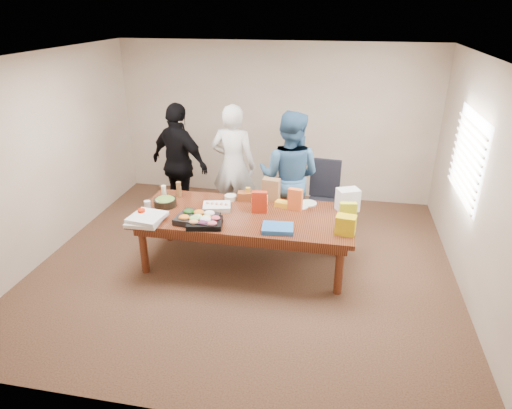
% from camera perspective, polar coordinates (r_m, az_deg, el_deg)
% --- Properties ---
extents(floor, '(5.50, 5.00, 0.02)m').
position_cam_1_polar(floor, '(6.15, -1.36, -7.60)').
color(floor, '#47301E').
rests_on(floor, ground).
extents(ceiling, '(5.50, 5.00, 0.02)m').
position_cam_1_polar(ceiling, '(5.25, -1.66, 18.49)').
color(ceiling, white).
rests_on(ceiling, wall_back).
extents(wall_back, '(5.50, 0.04, 2.70)m').
position_cam_1_polar(wall_back, '(7.91, 2.43, 10.47)').
color(wall_back, beige).
rests_on(wall_back, floor).
extents(wall_front, '(5.50, 0.04, 2.70)m').
position_cam_1_polar(wall_front, '(3.41, -10.62, -9.94)').
color(wall_front, beige).
rests_on(wall_front, floor).
extents(wall_left, '(0.04, 5.00, 2.70)m').
position_cam_1_polar(wall_left, '(6.68, -25.33, 5.50)').
color(wall_left, beige).
rests_on(wall_left, floor).
extents(wall_right, '(0.04, 5.00, 2.70)m').
position_cam_1_polar(wall_right, '(5.67, 26.80, 2.12)').
color(wall_right, beige).
rests_on(wall_right, floor).
extents(window_panel, '(0.03, 1.40, 1.10)m').
position_cam_1_polar(window_panel, '(6.16, 25.49, 5.51)').
color(window_panel, white).
rests_on(window_panel, wall_right).
extents(window_blinds, '(0.04, 1.36, 1.00)m').
position_cam_1_polar(window_blinds, '(6.15, 25.13, 5.55)').
color(window_blinds, beige).
rests_on(window_blinds, wall_right).
extents(conference_table, '(2.80, 1.20, 0.75)m').
position_cam_1_polar(conference_table, '(5.96, -1.39, -4.46)').
color(conference_table, '#4C1C0F').
rests_on(conference_table, floor).
extents(office_chair, '(0.61, 0.61, 1.09)m').
position_cam_1_polar(office_chair, '(6.72, 8.60, 0.35)').
color(office_chair, black).
rests_on(office_chair, floor).
extents(person_center, '(0.72, 0.50, 1.91)m').
position_cam_1_polar(person_center, '(6.91, -2.89, 4.98)').
color(person_center, silver).
rests_on(person_center, floor).
extents(person_right, '(1.04, 0.87, 1.92)m').
position_cam_1_polar(person_right, '(6.46, 4.28, 3.56)').
color(person_right, '#31587E').
rests_on(person_right, floor).
extents(person_left, '(1.21, 0.89, 1.90)m').
position_cam_1_polar(person_left, '(7.10, -9.75, 5.16)').
color(person_left, black).
rests_on(person_left, floor).
extents(veggie_tray, '(0.54, 0.45, 0.08)m').
position_cam_1_polar(veggie_tray, '(5.61, -7.55, -1.83)').
color(veggie_tray, black).
rests_on(veggie_tray, conference_table).
extents(fruit_tray, '(0.47, 0.40, 0.06)m').
position_cam_1_polar(fruit_tray, '(5.51, -6.56, -2.37)').
color(fruit_tray, black).
rests_on(fruit_tray, conference_table).
extents(sheet_cake, '(0.41, 0.35, 0.06)m').
position_cam_1_polar(sheet_cake, '(5.93, -5.04, -0.27)').
color(sheet_cake, white).
rests_on(sheet_cake, conference_table).
extents(salad_bowl, '(0.33, 0.33, 0.10)m').
position_cam_1_polar(salad_bowl, '(6.12, -11.55, 0.26)').
color(salad_bowl, black).
rests_on(salad_bowl, conference_table).
extents(chip_bag_blue, '(0.40, 0.31, 0.06)m').
position_cam_1_polar(chip_bag_blue, '(5.37, 2.79, -3.05)').
color(chip_bag_blue, '#2765B6').
rests_on(chip_bag_blue, conference_table).
extents(chip_bag_red, '(0.21, 0.11, 0.29)m').
position_cam_1_polar(chip_bag_red, '(5.77, 0.44, 0.31)').
color(chip_bag_red, red).
rests_on(chip_bag_red, conference_table).
extents(chip_bag_yellow, '(0.21, 0.11, 0.30)m').
position_cam_1_polar(chip_bag_yellow, '(5.54, 11.64, -1.22)').
color(chip_bag_yellow, '#E0F02F').
rests_on(chip_bag_yellow, conference_table).
extents(chip_bag_orange, '(0.20, 0.12, 0.29)m').
position_cam_1_polar(chip_bag_orange, '(5.87, 5.05, 0.66)').
color(chip_bag_orange, orange).
rests_on(chip_bag_orange, conference_table).
extents(mayo_jar, '(0.08, 0.08, 0.12)m').
position_cam_1_polar(mayo_jar, '(6.04, 1.15, 0.60)').
color(mayo_jar, white).
rests_on(mayo_jar, conference_table).
extents(mustard_bottle, '(0.07, 0.07, 0.19)m').
position_cam_1_polar(mustard_bottle, '(6.15, -1.03, 1.37)').
color(mustard_bottle, gold).
rests_on(mustard_bottle, conference_table).
extents(dressing_bottle, '(0.08, 0.08, 0.22)m').
position_cam_1_polar(dressing_bottle, '(6.35, -9.85, 1.92)').
color(dressing_bottle, brown).
rests_on(dressing_bottle, conference_table).
extents(ranch_bottle, '(0.08, 0.08, 0.20)m').
position_cam_1_polar(ranch_bottle, '(6.33, -11.71, 1.56)').
color(ranch_bottle, '#F1EDCC').
rests_on(ranch_bottle, conference_table).
extents(banana_bunch, '(0.24, 0.17, 0.07)m').
position_cam_1_polar(banana_bunch, '(5.99, 3.53, 0.05)').
color(banana_bunch, yellow).
rests_on(banana_bunch, conference_table).
extents(bread_loaf, '(0.32, 0.18, 0.12)m').
position_cam_1_polar(bread_loaf, '(6.16, -0.95, 1.07)').
color(bread_loaf, brown).
rests_on(bread_loaf, conference_table).
extents(kraft_bag, '(0.25, 0.16, 0.31)m').
position_cam_1_polar(kraft_bag, '(6.15, 1.96, 1.94)').
color(kraft_bag, olive).
rests_on(kraft_bag, conference_table).
extents(red_cup, '(0.10, 0.10, 0.12)m').
position_cam_1_polar(red_cup, '(5.82, -14.42, -1.18)').
color(red_cup, red).
rests_on(red_cup, conference_table).
extents(clear_cup_a, '(0.11, 0.11, 0.12)m').
position_cam_1_polar(clear_cup_a, '(6.07, -13.73, -0.07)').
color(clear_cup_a, silver).
rests_on(clear_cup_a, conference_table).
extents(clear_cup_b, '(0.10, 0.10, 0.11)m').
position_cam_1_polar(clear_cup_b, '(6.07, -12.25, 0.05)').
color(clear_cup_b, white).
rests_on(clear_cup_b, conference_table).
extents(pizza_box_lower, '(0.40, 0.40, 0.05)m').
position_cam_1_polar(pizza_box_lower, '(5.72, -14.04, -2.03)').
color(pizza_box_lower, white).
rests_on(pizza_box_lower, conference_table).
extents(pizza_box_upper, '(0.45, 0.45, 0.05)m').
position_cam_1_polar(pizza_box_upper, '(5.70, -13.76, -1.57)').
color(pizza_box_upper, white).
rests_on(pizza_box_upper, pizza_box_lower).
extents(plate_a, '(0.26, 0.26, 0.01)m').
position_cam_1_polar(plate_a, '(6.02, 5.57, -0.18)').
color(plate_a, white).
rests_on(plate_a, conference_table).
extents(plate_b, '(0.28, 0.28, 0.01)m').
position_cam_1_polar(plate_b, '(6.11, 6.71, 0.17)').
color(plate_b, silver).
rests_on(plate_b, conference_table).
extents(dip_bowl_a, '(0.20, 0.20, 0.07)m').
position_cam_1_polar(dip_bowl_a, '(6.13, 0.12, 0.66)').
color(dip_bowl_a, silver).
rests_on(dip_bowl_a, conference_table).
extents(dip_bowl_b, '(0.21, 0.21, 0.07)m').
position_cam_1_polar(dip_bowl_b, '(6.20, -3.28, 0.91)').
color(dip_bowl_b, silver).
rests_on(dip_bowl_b, conference_table).
extents(grocery_bag_white, '(0.33, 0.29, 0.30)m').
position_cam_1_polar(grocery_bag_white, '(5.95, 11.66, 0.61)').
color(grocery_bag_white, white).
rests_on(grocery_bag_white, conference_table).
extents(grocery_bag_yellow, '(0.25, 0.19, 0.23)m').
position_cam_1_polar(grocery_bag_yellow, '(5.35, 11.40, -2.59)').
color(grocery_bag_yellow, yellow).
rests_on(grocery_bag_yellow, conference_table).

